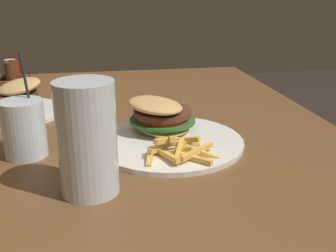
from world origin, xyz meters
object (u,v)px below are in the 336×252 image
juice_glass (23,131)px  spoon (73,150)px  meal_plate_near (163,128)px  beer_glass (86,141)px  condiment_caddy (13,84)px  meal_plate_far (15,102)px

juice_glass → spoon: bearing=-94.4°
meal_plate_near → spoon: 0.19m
juice_glass → meal_plate_near: bearing=-82.7°
beer_glass → condiment_caddy: size_ratio=1.62×
beer_glass → condiment_caddy: 0.62m
juice_glass → meal_plate_far: bearing=13.5°
meal_plate_near → condiment_caddy: 0.53m
meal_plate_far → condiment_caddy: 0.15m
juice_glass → condiment_caddy: 0.43m
beer_glass → meal_plate_far: 0.47m
spoon → meal_plate_near: bearing=96.7°
meal_plate_near → beer_glass: bearing=142.5°
juice_glass → spoon: 0.10m
beer_glass → juice_glass: bearing=37.0°
beer_glass → meal_plate_far: bearing=23.4°
juice_glass → condiment_caddy: (0.41, 0.09, -0.01)m
meal_plate_near → juice_glass: bearing=97.3°
spoon → meal_plate_far: meal_plate_far is taller
condiment_caddy → meal_plate_far: bearing=-168.4°
juice_glass → spoon: size_ratio=1.10×
spoon → meal_plate_far: bearing=-157.1°
spoon → beer_glass: bearing=6.2°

